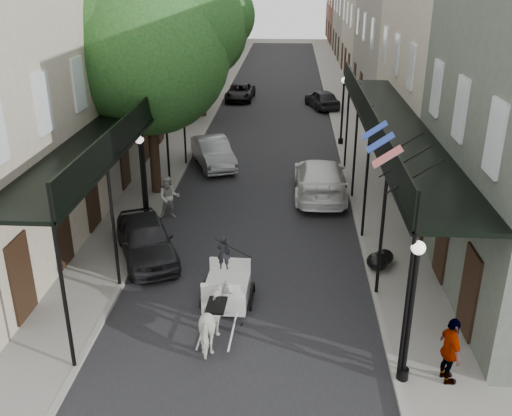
# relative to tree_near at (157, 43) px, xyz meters

# --- Properties ---
(ground) EXTENTS (140.00, 140.00, 0.00)m
(ground) POSITION_rel_tree_near_xyz_m (4.20, -10.18, -6.49)
(ground) COLOR gray
(ground) RESTS_ON ground
(road) EXTENTS (8.00, 90.00, 0.01)m
(road) POSITION_rel_tree_near_xyz_m (4.20, 9.82, -6.48)
(road) COLOR black
(road) RESTS_ON ground
(sidewalk_left) EXTENTS (2.20, 90.00, 0.12)m
(sidewalk_left) POSITION_rel_tree_near_xyz_m (-0.80, 9.82, -6.43)
(sidewalk_left) COLOR gray
(sidewalk_left) RESTS_ON ground
(sidewalk_right) EXTENTS (2.20, 90.00, 0.12)m
(sidewalk_right) POSITION_rel_tree_near_xyz_m (9.20, 9.82, -6.43)
(sidewalk_right) COLOR gray
(sidewalk_right) RESTS_ON ground
(building_row_left) EXTENTS (5.00, 80.00, 10.50)m
(building_row_left) POSITION_rel_tree_near_xyz_m (-4.40, 19.82, -1.24)
(building_row_left) COLOR #BDAE97
(building_row_left) RESTS_ON ground
(building_row_right) EXTENTS (5.00, 80.00, 10.50)m
(building_row_right) POSITION_rel_tree_near_xyz_m (12.80, 19.82, -1.24)
(building_row_right) COLOR gray
(building_row_right) RESTS_ON ground
(gallery_left) EXTENTS (2.20, 18.05, 4.88)m
(gallery_left) POSITION_rel_tree_near_xyz_m (-0.59, -3.20, -2.44)
(gallery_left) COLOR black
(gallery_left) RESTS_ON sidewalk_left
(gallery_right) EXTENTS (2.20, 18.05, 4.88)m
(gallery_right) POSITION_rel_tree_near_xyz_m (8.99, -3.20, -2.44)
(gallery_right) COLOR black
(gallery_right) RESTS_ON sidewalk_right
(tree_near) EXTENTS (7.31, 6.80, 9.63)m
(tree_near) POSITION_rel_tree_near_xyz_m (0.00, 0.00, 0.00)
(tree_near) COLOR #382619
(tree_near) RESTS_ON sidewalk_left
(tree_far) EXTENTS (6.45, 6.00, 8.61)m
(tree_far) POSITION_rel_tree_near_xyz_m (-0.05, 14.00, -0.65)
(tree_far) COLOR #382619
(tree_far) RESTS_ON sidewalk_left
(lamppost_right_near) EXTENTS (0.32, 0.32, 3.71)m
(lamppost_right_near) POSITION_rel_tree_near_xyz_m (8.30, -12.18, -4.44)
(lamppost_right_near) COLOR black
(lamppost_right_near) RESTS_ON sidewalk_right
(lamppost_left) EXTENTS (0.32, 0.32, 3.71)m
(lamppost_left) POSITION_rel_tree_near_xyz_m (0.10, -4.18, -4.44)
(lamppost_left) COLOR black
(lamppost_left) RESTS_ON sidewalk_left
(lamppost_right_far) EXTENTS (0.32, 0.32, 3.71)m
(lamppost_right_far) POSITION_rel_tree_near_xyz_m (8.30, 7.82, -4.44)
(lamppost_right_far) COLOR black
(lamppost_right_far) RESTS_ON sidewalk_right
(horse) EXTENTS (0.86, 1.79, 1.49)m
(horse) POSITION_rel_tree_near_xyz_m (3.62, -10.88, -5.74)
(horse) COLOR white
(horse) RESTS_ON ground
(carriage) EXTENTS (1.60, 2.23, 2.49)m
(carriage) POSITION_rel_tree_near_xyz_m (3.69, -8.56, -5.52)
(carriage) COLOR black
(carriage) RESTS_ON ground
(pedestrian_walking) EXTENTS (0.95, 0.79, 1.75)m
(pedestrian_walking) POSITION_rel_tree_near_xyz_m (0.70, -2.72, -5.61)
(pedestrian_walking) COLOR #A9A79F
(pedestrian_walking) RESTS_ON ground
(pedestrian_sidewalk_left) EXTENTS (1.15, 0.81, 1.62)m
(pedestrian_sidewalk_left) POSITION_rel_tree_near_xyz_m (-1.13, 11.96, -5.56)
(pedestrian_sidewalk_left) COLOR gray
(pedestrian_sidewalk_left) RESTS_ON sidewalk_left
(pedestrian_sidewalk_right) EXTENTS (0.56, 1.07, 1.74)m
(pedestrian_sidewalk_right) POSITION_rel_tree_near_xyz_m (9.33, -12.18, -5.50)
(pedestrian_sidewalk_right) COLOR gray
(pedestrian_sidewalk_right) RESTS_ON sidewalk_right
(car_left_near) EXTENTS (3.23, 4.56, 1.44)m
(car_left_near) POSITION_rel_tree_near_xyz_m (0.60, -6.18, -5.77)
(car_left_near) COLOR black
(car_left_near) RESTS_ON ground
(car_left_mid) EXTENTS (2.91, 4.57, 1.42)m
(car_left_mid) POSITION_rel_tree_near_xyz_m (1.60, 3.82, -5.78)
(car_left_mid) COLOR #98989D
(car_left_mid) RESTS_ON ground
(car_left_far) EXTENTS (2.15, 4.31, 1.17)m
(car_left_far) POSITION_rel_tree_near_xyz_m (1.60, 19.45, -5.90)
(car_left_far) COLOR black
(car_left_far) RESTS_ON ground
(car_right_near) EXTENTS (2.23, 5.46, 1.58)m
(car_right_near) POSITION_rel_tree_near_xyz_m (6.80, 0.16, -5.70)
(car_right_near) COLOR silver
(car_right_near) RESTS_ON ground
(car_right_far) EXTENTS (2.70, 4.25, 1.35)m
(car_right_far) POSITION_rel_tree_near_xyz_m (7.65, 17.05, -5.81)
(car_right_far) COLOR black
(car_right_far) RESTS_ON ground
(trash_bags) EXTENTS (0.95, 1.10, 0.59)m
(trash_bags) POSITION_rel_tree_near_xyz_m (8.51, -6.58, -6.09)
(trash_bags) COLOR black
(trash_bags) RESTS_ON sidewalk_right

